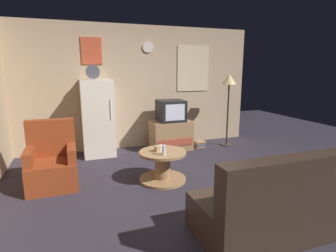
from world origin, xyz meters
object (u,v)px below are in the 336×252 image
(coffee_table, at_px, (163,166))
(mug_ceramic_white, at_px, (161,148))
(mug_ceramic_tan, at_px, (157,149))
(armchair, at_px, (52,163))
(fridge, at_px, (98,118))
(tv_stand, at_px, (171,135))
(standing_lamp, at_px, (229,85))
(wine_glass, at_px, (164,150))
(crt_tv, at_px, (171,111))
(couch, at_px, (279,206))
(book_stack, at_px, (200,144))

(coffee_table, distance_m, mug_ceramic_white, 0.28)
(mug_ceramic_tan, relative_size, armchair, 0.09)
(fridge, bearing_deg, tv_stand, -5.54)
(standing_lamp, height_order, wine_glass, standing_lamp)
(crt_tv, relative_size, wine_glass, 3.60)
(armchair, bearing_deg, standing_lamp, 15.75)
(mug_ceramic_tan, bearing_deg, mug_ceramic_white, 20.10)
(crt_tv, bearing_deg, armchair, -153.44)
(fridge, xyz_separation_m, couch, (1.48, -3.38, -0.44))
(standing_lamp, height_order, book_stack, standing_lamp)
(fridge, relative_size, coffee_table, 2.46)
(armchair, bearing_deg, book_stack, 19.87)
(crt_tv, relative_size, couch, 0.32)
(coffee_table, height_order, book_stack, coffee_table)
(standing_lamp, distance_m, wine_glass, 2.69)
(coffee_table, xyz_separation_m, mug_ceramic_tan, (-0.09, 0.01, 0.28))
(wine_glass, bearing_deg, tv_stand, 66.41)
(mug_ceramic_white, bearing_deg, tv_stand, 64.06)
(crt_tv, bearing_deg, coffee_table, -114.65)
(mug_ceramic_tan, distance_m, armchair, 1.55)
(fridge, bearing_deg, wine_glass, -67.81)
(standing_lamp, relative_size, mug_ceramic_white, 17.67)
(coffee_table, height_order, mug_ceramic_white, mug_ceramic_white)
(tv_stand, distance_m, wine_glass, 1.86)
(tv_stand, bearing_deg, fridge, 174.46)
(wine_glass, height_order, armchair, armchair)
(tv_stand, relative_size, standing_lamp, 0.53)
(fridge, height_order, wine_glass, fridge)
(coffee_table, distance_m, wine_glass, 0.36)
(fridge, bearing_deg, standing_lamp, -5.65)
(couch, height_order, book_stack, couch)
(mug_ceramic_white, bearing_deg, book_stack, 45.65)
(coffee_table, relative_size, armchair, 0.75)
(wine_glass, bearing_deg, book_stack, 49.25)
(fridge, distance_m, tv_stand, 1.56)
(fridge, xyz_separation_m, mug_ceramic_tan, (0.70, -1.65, -0.24))
(coffee_table, bearing_deg, couch, -68.05)
(fridge, relative_size, book_stack, 8.13)
(coffee_table, bearing_deg, wine_glass, -102.46)
(fridge, height_order, standing_lamp, fridge)
(book_stack, bearing_deg, standing_lamp, -4.60)
(armchair, bearing_deg, tv_stand, 26.54)
(mug_ceramic_white, xyz_separation_m, book_stack, (1.37, 1.40, -0.44))
(tv_stand, height_order, armchair, armchair)
(standing_lamp, xyz_separation_m, coffee_table, (-1.99, -1.39, -1.12))
(coffee_table, distance_m, couch, 1.85)
(mug_ceramic_white, height_order, book_stack, mug_ceramic_white)
(standing_lamp, height_order, armchair, standing_lamp)
(crt_tv, xyz_separation_m, couch, (-0.00, -3.24, -0.53))
(tv_stand, distance_m, standing_lamp, 1.67)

